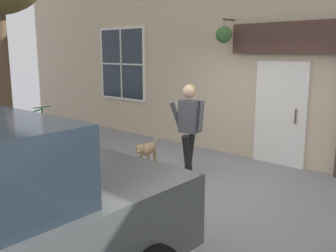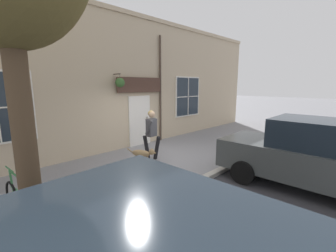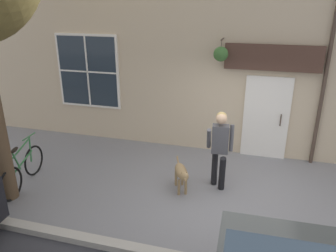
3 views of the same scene
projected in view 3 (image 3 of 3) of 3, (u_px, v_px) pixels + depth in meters
ground_plane at (232, 198)px, 6.72m from camera, size 90.00×90.00×0.00m
storefront_facade at (249, 50)px, 7.86m from camera, size 0.95×18.00×5.34m
pedestrian_walking at (220, 143)px, 6.75m from camera, size 0.63×0.55×1.71m
dog_on_leash at (181, 173)px, 6.80m from camera, size 0.97×0.49×0.65m
leaning_bicycle at (23, 169)px, 7.06m from camera, size 1.72×0.32×1.00m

